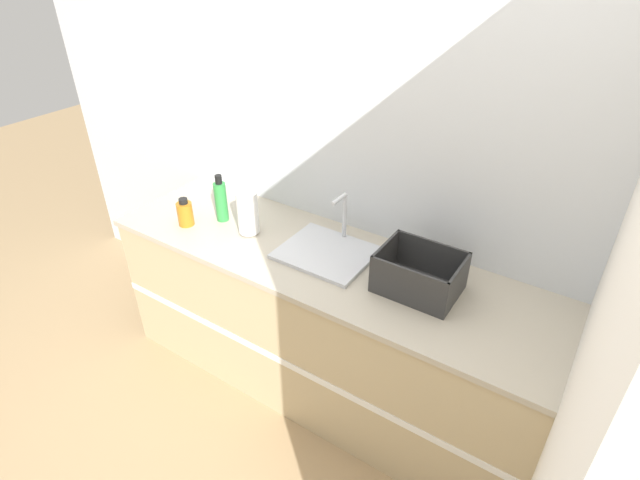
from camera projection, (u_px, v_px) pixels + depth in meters
The scene contains 9 objects.
ground_plane at pixel (290, 419), 2.74m from camera, with size 12.00×12.00×0.00m, color tan.
wall_back at pixel (364, 156), 2.54m from camera, with size 4.76×0.06×2.60m.
wall_right at pixel (619, 268), 1.71m from camera, with size 0.06×2.68×2.60m.
counter_cabinet at pixel (324, 324), 2.74m from camera, with size 2.38×0.70×0.89m.
sink at pixel (327, 250), 2.52m from camera, with size 0.45×0.38×0.28m.
paper_towel_roll at pixel (248, 213), 2.63m from camera, with size 0.11×0.11×0.24m.
dish_rack at pixel (419, 276), 2.24m from camera, with size 0.36×0.28×0.19m.
bottle_amber at pixel (185, 213), 2.74m from camera, with size 0.09×0.09×0.16m.
bottle_green at pixel (221, 201), 2.75m from camera, with size 0.07×0.07×0.27m.
Camera 1 is at (1.12, -1.39, 2.30)m, focal length 28.00 mm.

